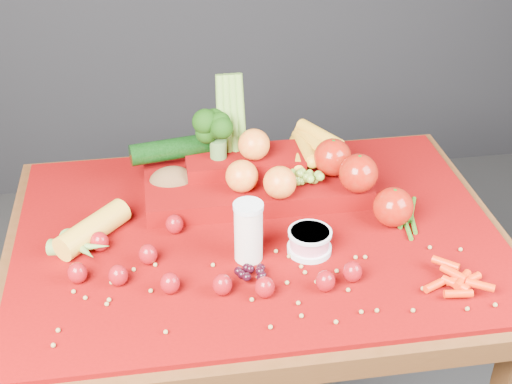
{
  "coord_description": "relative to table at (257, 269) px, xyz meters",
  "views": [
    {
      "loc": [
        -0.2,
        -1.27,
        1.67
      ],
      "look_at": [
        0.0,
        0.02,
        0.85
      ],
      "focal_mm": 50.0,
      "sensor_mm": 36.0,
      "label": 1
    }
  ],
  "objects": [
    {
      "name": "table",
      "position": [
        0.0,
        0.0,
        0.0
      ],
      "size": [
        1.1,
        0.8,
        0.75
      ],
      "color": "#3D220D",
      "rests_on": "ground"
    },
    {
      "name": "red_cloth",
      "position": [
        0.0,
        0.0,
        0.1
      ],
      "size": [
        1.05,
        0.75,
        0.01
      ],
      "primitive_type": "cube",
      "color": "#670303",
      "rests_on": "table"
    },
    {
      "name": "produce_mound",
      "position": [
        0.05,
        0.15,
        0.17
      ],
      "size": [
        0.62,
        0.36,
        0.27
      ],
      "color": "#670303",
      "rests_on": "red_cloth"
    },
    {
      "name": "dark_grape_cluster",
      "position": [
        -0.04,
        -0.16,
        0.12
      ],
      "size": [
        0.06,
        0.05,
        0.03
      ],
      "primitive_type": null,
      "color": "black",
      "rests_on": "red_cloth"
    },
    {
      "name": "milk_glass",
      "position": [
        -0.03,
        -0.09,
        0.18
      ],
      "size": [
        0.06,
        0.06,
        0.13
      ],
      "rotation": [
        0.0,
        0.0,
        0.41
      ],
      "color": "beige",
      "rests_on": "red_cloth"
    },
    {
      "name": "yogurt_bowl",
      "position": [
        0.1,
        -0.09,
        0.13
      ],
      "size": [
        0.09,
        0.09,
        0.05
      ],
      "rotation": [
        0.0,
        0.0,
        -0.18
      ],
      "color": "silver",
      "rests_on": "red_cloth"
    },
    {
      "name": "baby_carrot_pile",
      "position": [
        0.36,
        -0.25,
        0.12
      ],
      "size": [
        0.18,
        0.18,
        0.03
      ],
      "primitive_type": null,
      "color": "red",
      "rests_on": "red_cloth"
    },
    {
      "name": "green_bean_pile",
      "position": [
        0.35,
        -0.01,
        0.11
      ],
      "size": [
        0.14,
        0.12,
        0.01
      ],
      "primitive_type": null,
      "color": "#2C6316",
      "rests_on": "red_cloth"
    },
    {
      "name": "potato",
      "position": [
        -0.18,
        0.17,
        0.14
      ],
      "size": [
        0.11,
        0.08,
        0.07
      ],
      "primitive_type": "ellipsoid",
      "color": "brown",
      "rests_on": "red_cloth"
    },
    {
      "name": "strawberry_scatter",
      "position": [
        -0.15,
        -0.14,
        0.13
      ],
      "size": [
        0.58,
        0.28,
        0.05
      ],
      "color": "maroon",
      "rests_on": "red_cloth"
    },
    {
      "name": "soybean_scatter",
      "position": [
        0.0,
        -0.2,
        0.11
      ],
      "size": [
        0.84,
        0.24,
        0.01
      ],
      "primitive_type": null,
      "color": "olive",
      "rests_on": "red_cloth"
    },
    {
      "name": "corn_ear",
      "position": [
        -0.37,
        -0.01,
        0.13
      ],
      "size": [
        0.25,
        0.26,
        0.06
      ],
      "rotation": [
        0.0,
        0.0,
        0.83
      ],
      "color": "gold",
      "rests_on": "red_cloth"
    }
  ]
}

